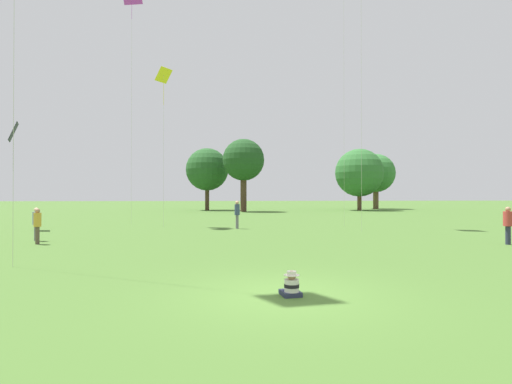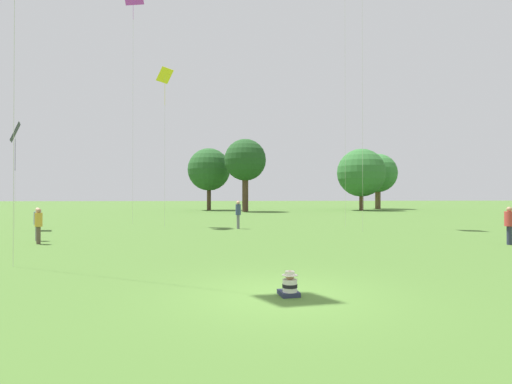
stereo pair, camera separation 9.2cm
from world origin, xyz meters
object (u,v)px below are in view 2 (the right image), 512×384
at_px(kite_2, 133,0).
at_px(distant_tree_1, 245,160).
at_px(distant_tree_0, 361,173).
at_px(distant_tree_3, 378,173).
at_px(kite_1, 165,80).
at_px(person_standing_2, 238,212).
at_px(person_standing_1, 509,222).
at_px(person_standing_3, 37,221).
at_px(seated_toddler, 289,286).
at_px(person_standing_0, 39,223).
at_px(distant_tree_2, 209,170).
at_px(kite_0, 15,134).

height_order(kite_2, distant_tree_1, kite_2).
relative_size(distant_tree_0, distant_tree_3, 1.01).
distance_m(kite_2, distant_tree_3, 46.53).
bearing_deg(kite_1, distant_tree_1, -113.00).
bearing_deg(person_standing_2, distant_tree_1, 160.87).
bearing_deg(kite_2, person_standing_1, -159.05).
bearing_deg(person_standing_3, seated_toddler, 160.22).
xyz_separation_m(person_standing_3, distant_tree_1, (12.36, 33.79, 5.99)).
relative_size(person_standing_0, kite_1, 0.15).
xyz_separation_m(seated_toddler, distant_tree_0, (19.42, 48.33, 5.30)).
bearing_deg(person_standing_2, kite_2, -134.60).
xyz_separation_m(kite_2, distant_tree_2, (5.06, 28.77, -11.00)).
height_order(person_standing_3, distant_tree_2, distant_tree_2).
bearing_deg(distant_tree_3, kite_1, -130.81).
relative_size(kite_1, kite_2, 0.61).
xyz_separation_m(seated_toddler, person_standing_0, (-9.64, 10.25, 0.74)).
distance_m(person_standing_2, kite_0, 15.39).
relative_size(person_standing_1, distant_tree_3, 0.19).
distance_m(person_standing_0, kite_0, 11.15).
relative_size(person_standing_1, person_standing_3, 1.05).
relative_size(person_standing_2, distant_tree_3, 0.21).
bearing_deg(person_standing_3, distant_tree_0, -100.23).
bearing_deg(person_standing_1, kite_0, 90.08).
xyz_separation_m(distant_tree_1, distant_tree_3, (22.13, 8.47, -1.17)).
relative_size(seated_toddler, distant_tree_1, 0.06).
bearing_deg(kite_0, kite_2, 141.28).
xyz_separation_m(kite_1, distant_tree_0, (24.70, 28.63, -4.78)).
xyz_separation_m(seated_toddler, distant_tree_2, (-2.93, 51.00, 5.81)).
xyz_separation_m(kite_0, distant_tree_0, (34.15, 29.66, -0.69)).
distance_m(person_standing_1, person_standing_2, 15.12).
height_order(person_standing_3, kite_1, kite_1).
bearing_deg(person_standing_0, distant_tree_3, -123.77).
xyz_separation_m(person_standing_3, kite_1, (4.99, 8.09, 9.35)).
height_order(kite_1, distant_tree_3, kite_1).
height_order(person_standing_0, kite_2, kite_2).
height_order(person_standing_1, kite_2, kite_2).
height_order(kite_0, distant_tree_3, distant_tree_3).
bearing_deg(seated_toddler, person_standing_3, 123.83).
xyz_separation_m(distant_tree_0, distant_tree_1, (-17.33, -2.93, 1.42)).
height_order(kite_1, distant_tree_1, kite_1).
bearing_deg(person_standing_1, kite_1, 77.23).
relative_size(person_standing_2, kite_1, 0.17).
relative_size(person_standing_1, kite_0, 0.24).
bearing_deg(distant_tree_2, kite_2, -99.97).
relative_size(person_standing_1, distant_tree_1, 0.17).
xyz_separation_m(kite_0, kite_1, (9.44, 1.03, 4.09)).
bearing_deg(seated_toddler, distant_tree_0, 60.44).
height_order(seated_toddler, kite_0, kite_0).
height_order(kite_2, distant_tree_3, kite_2).
xyz_separation_m(person_standing_2, kite_1, (-5.04, 1.99, 9.20)).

